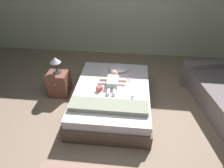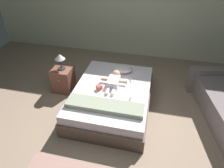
{
  "view_description": "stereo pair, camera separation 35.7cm",
  "coord_description": "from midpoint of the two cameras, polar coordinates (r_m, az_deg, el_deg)",
  "views": [
    {
      "loc": [
        0.2,
        -2.21,
        2.64
      ],
      "look_at": [
        -0.09,
        0.67,
        0.54
      ],
      "focal_mm": 31.71,
      "sensor_mm": 36.0,
      "label": 1
    },
    {
      "loc": [
        0.55,
        -2.15,
        2.64
      ],
      "look_at": [
        -0.09,
        0.67,
        0.54
      ],
      "focal_mm": 31.71,
      "sensor_mm": 36.0,
      "label": 2
    }
  ],
  "objects": [
    {
      "name": "lamp",
      "position": [
        3.99,
        -18.56,
        6.15
      ],
      "size": [
        0.2,
        0.2,
        0.33
      ],
      "color": "#333338",
      "rests_on": "nightstand"
    },
    {
      "name": "blanket",
      "position": [
        3.21,
        -4.17,
        -6.49
      ],
      "size": [
        1.27,
        0.3,
        0.08
      ],
      "color": "#9AA189",
      "rests_on": "bed"
    },
    {
      "name": "toothbrush",
      "position": [
        3.85,
        2.15,
        1.23
      ],
      "size": [
        0.06,
        0.14,
        0.02
      ],
      "color": "purple",
      "rests_on": "bed"
    },
    {
      "name": "toy_block",
      "position": [
        3.57,
        -6.53,
        -1.41
      ],
      "size": [
        0.12,
        0.12,
        0.09
      ],
      "color": "#DA584A",
      "rests_on": "bed"
    },
    {
      "name": "pillow",
      "position": [
        4.08,
        -0.6,
        4.55
      ],
      "size": [
        0.42,
        0.3,
        0.14
      ],
      "color": "silver",
      "rests_on": "bed"
    },
    {
      "name": "ground_plane",
      "position": [
        3.44,
        -2.64,
        -14.09
      ],
      "size": [
        8.0,
        8.0,
        0.0
      ],
      "primitive_type": "plane",
      "color": "gray"
    },
    {
      "name": "nightstand",
      "position": [
        4.26,
        -17.27,
        0.2
      ],
      "size": [
        0.39,
        0.42,
        0.52
      ],
      "color": "brown",
      "rests_on": "ground_plane"
    },
    {
      "name": "wall_behind_bed",
      "position": [
        5.34,
        1.79,
        22.68
      ],
      "size": [
        8.0,
        0.12,
        2.82
      ],
      "primitive_type": "cube",
      "color": "silver",
      "rests_on": "ground_plane"
    },
    {
      "name": "bed",
      "position": [
        3.77,
        -2.72,
        -4.07
      ],
      "size": [
        1.41,
        1.89,
        0.44
      ],
      "color": "brown",
      "rests_on": "ground_plane"
    },
    {
      "name": "baby_bottle",
      "position": [
        3.38,
        3.11,
        -4.09
      ],
      "size": [
        0.06,
        0.11,
        0.07
      ],
      "color": "white",
      "rests_on": "bed"
    },
    {
      "name": "baby",
      "position": [
        3.72,
        -2.46,
        1.02
      ],
      "size": [
        0.51,
        0.64,
        0.17
      ],
      "color": "white",
      "rests_on": "bed"
    }
  ]
}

